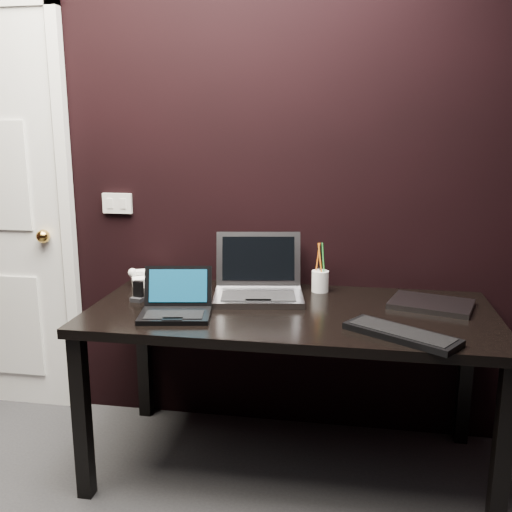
% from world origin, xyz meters
% --- Properties ---
extents(wall_back, '(4.00, 0.00, 4.00)m').
position_xyz_m(wall_back, '(0.00, 1.80, 1.30)').
color(wall_back, black).
rests_on(wall_back, ground).
extents(wall_switch, '(0.15, 0.02, 0.10)m').
position_xyz_m(wall_switch, '(-0.62, 1.79, 1.12)').
color(wall_switch, silver).
rests_on(wall_switch, wall_back).
extents(desk, '(1.70, 0.80, 0.74)m').
position_xyz_m(desk, '(0.30, 1.40, 0.66)').
color(desk, black).
rests_on(desk, ground).
extents(netbook, '(0.32, 0.30, 0.18)m').
position_xyz_m(netbook, '(-0.15, 1.24, 0.78)').
color(netbook, black).
rests_on(netbook, desk).
extents(silver_laptop, '(0.45, 0.41, 0.27)m').
position_xyz_m(silver_laptop, '(0.14, 1.55, 0.79)').
color(silver_laptop, '#9B9BA0').
rests_on(silver_laptop, desk).
extents(ext_keyboard, '(0.43, 0.35, 0.03)m').
position_xyz_m(ext_keyboard, '(0.74, 1.13, 0.75)').
color(ext_keyboard, black).
rests_on(ext_keyboard, desk).
extents(closed_laptop, '(0.39, 0.33, 0.02)m').
position_xyz_m(closed_laptop, '(0.89, 1.53, 0.75)').
color(closed_laptop, gray).
rests_on(closed_laptop, desk).
extents(desk_phone, '(0.20, 0.20, 0.09)m').
position_xyz_m(desk_phone, '(-0.43, 1.67, 0.77)').
color(desk_phone, white).
rests_on(desk_phone, desk).
extents(mobile_phone, '(0.06, 0.05, 0.09)m').
position_xyz_m(mobile_phone, '(-0.38, 1.40, 0.77)').
color(mobile_phone, black).
rests_on(mobile_phone, desk).
extents(pen_cup, '(0.10, 0.10, 0.23)m').
position_xyz_m(pen_cup, '(0.41, 1.69, 0.79)').
color(pen_cup, white).
rests_on(pen_cup, desk).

